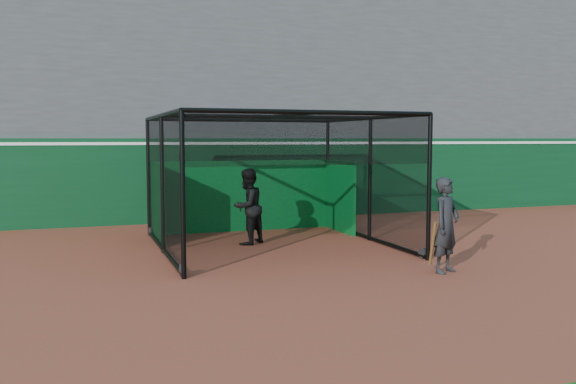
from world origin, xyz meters
name	(u,v)px	position (x,y,z in m)	size (l,w,h in m)	color
ground	(283,284)	(0.00, 0.00, 0.00)	(120.00, 120.00, 0.00)	brown
outfield_wall	(192,179)	(0.00, 8.50, 1.29)	(50.00, 0.50, 2.50)	#0A391B
grandstand	(171,83)	(0.00, 12.27, 4.48)	(50.00, 7.85, 8.95)	#4C4C4F
batting_cage	(272,182)	(0.96, 3.62, 1.49)	(5.10, 5.36, 2.99)	black
batter	(248,207)	(0.49, 4.04, 0.89)	(0.87, 0.68, 1.79)	black
on_deck_player	(446,225)	(3.15, -0.13, 0.89)	(0.77, 0.68, 1.78)	black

